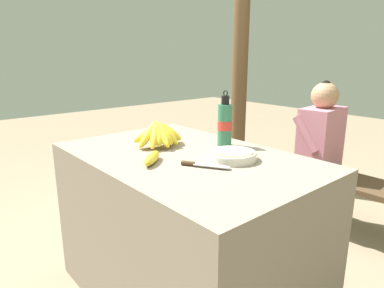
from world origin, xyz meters
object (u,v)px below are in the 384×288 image
object	(u,v)px
water_bottle	(225,124)
seated_vendor	(313,144)
banana_bunch_ripe	(161,134)
loose_banana_front	(152,158)
knife	(198,164)
support_post_near	(241,42)
serving_bowl	(233,155)
wooden_bench	(352,189)

from	to	relation	value
water_bottle	seated_vendor	bearing A→B (deg)	92.35
banana_bunch_ripe	loose_banana_front	size ratio (longest dim) A/B	1.76
loose_banana_front	knife	size ratio (longest dim) A/B	0.87
support_post_near	loose_banana_front	bearing A→B (deg)	-58.88
serving_bowl	water_bottle	distance (m)	0.26
loose_banana_front	seated_vendor	distance (m)	1.39
water_bottle	wooden_bench	size ratio (longest dim) A/B	0.17
loose_banana_front	wooden_bench	distance (m)	1.50
support_post_near	wooden_bench	bearing A→B (deg)	-11.99
banana_bunch_ripe	water_bottle	bearing A→B (deg)	52.99
banana_bunch_ripe	seated_vendor	distance (m)	1.22
banana_bunch_ripe	serving_bowl	world-z (taller)	banana_bunch_ripe
knife	wooden_bench	xyz separation A→B (m)	(0.08, 1.30, -0.42)
banana_bunch_ripe	support_post_near	xyz separation A→B (m)	(-0.82, 1.50, 0.49)
knife	wooden_bench	distance (m)	1.37
serving_bowl	seated_vendor	distance (m)	1.12
loose_banana_front	wooden_bench	world-z (taller)	loose_banana_front
serving_bowl	wooden_bench	bearing A→B (deg)	87.29
support_post_near	serving_bowl	bearing A→B (deg)	-48.95
knife	wooden_bench	size ratio (longest dim) A/B	0.11
serving_bowl	loose_banana_front	size ratio (longest dim) A/B	1.29
wooden_bench	support_post_near	xyz separation A→B (m)	(-1.26, 0.27, 0.97)
serving_bowl	knife	bearing A→B (deg)	-98.82
banana_bunch_ripe	loose_banana_front	xyz separation A→B (m)	(0.19, -0.18, -0.05)
loose_banana_front	wooden_bench	xyz separation A→B (m)	(0.25, 1.41, -0.44)
serving_bowl	water_bottle	bearing A→B (deg)	142.69
banana_bunch_ripe	water_bottle	world-z (taller)	water_bottle
loose_banana_front	wooden_bench	size ratio (longest dim) A/B	0.10
banana_bunch_ripe	seated_vendor	size ratio (longest dim) A/B	0.28
wooden_bench	water_bottle	bearing A→B (deg)	-104.11
banana_bunch_ripe	water_bottle	distance (m)	0.32
serving_bowl	wooden_bench	world-z (taller)	serving_bowl
water_bottle	support_post_near	world-z (taller)	support_post_near
loose_banana_front	support_post_near	xyz separation A→B (m)	(-1.01, 1.68, 0.53)
serving_bowl	seated_vendor	bearing A→B (deg)	102.00
wooden_bench	knife	bearing A→B (deg)	-93.56
wooden_bench	banana_bunch_ripe	bearing A→B (deg)	-109.58
banana_bunch_ripe	loose_banana_front	world-z (taller)	banana_bunch_ripe
water_bottle	wooden_bench	bearing A→B (deg)	75.89
knife	banana_bunch_ripe	bearing A→B (deg)	138.27
water_bottle	knife	world-z (taller)	water_bottle
serving_bowl	water_bottle	world-z (taller)	water_bottle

